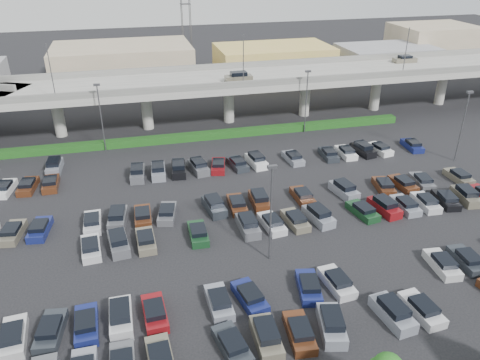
# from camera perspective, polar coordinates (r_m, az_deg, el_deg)

# --- Properties ---
(ground) EXTENTS (280.00, 280.00, 0.00)m
(ground) POSITION_cam_1_polar(r_m,az_deg,el_deg) (53.76, 1.04, -4.63)
(ground) COLOR black
(overpass) EXTENTS (150.00, 13.00, 15.80)m
(overpass) POSITION_cam_1_polar(r_m,az_deg,el_deg) (79.94, -5.14, 11.51)
(overpass) COLOR gray
(overpass) RESTS_ON ground
(hedge) EXTENTS (66.00, 1.60, 1.10)m
(hedge) POSITION_cam_1_polar(r_m,az_deg,el_deg) (75.44, -3.88, 5.46)
(hedge) COLOR #134113
(hedge) RESTS_ON ground
(parked_cars) EXTENTS (62.90, 41.61, 1.67)m
(parked_cars) POSITION_cam_1_polar(r_m,az_deg,el_deg) (50.55, 1.74, -6.08)
(parked_cars) COLOR silver
(parked_cars) RESTS_ON ground
(light_poles) EXTENTS (66.90, 48.38, 10.30)m
(light_poles) POSITION_cam_1_polar(r_m,az_deg,el_deg) (51.72, -3.89, 1.82)
(light_poles) COLOR #48484D
(light_poles) RESTS_ON ground
(distant_buildings) EXTENTS (138.00, 24.00, 9.00)m
(distant_buildings) POSITION_cam_1_polar(r_m,az_deg,el_deg) (111.46, -1.06, 14.34)
(distant_buildings) COLOR gray
(distant_buildings) RESTS_ON ground
(comm_tower) EXTENTS (2.40, 2.40, 30.00)m
(comm_tower) POSITION_cam_1_polar(r_m,az_deg,el_deg) (119.90, -6.70, 20.83)
(comm_tower) COLOR #48484D
(comm_tower) RESTS_ON ground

